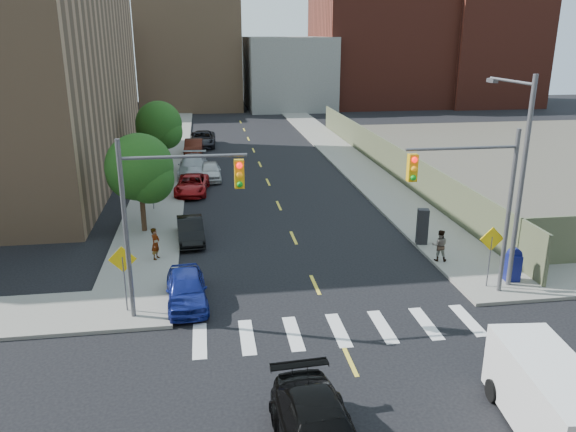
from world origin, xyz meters
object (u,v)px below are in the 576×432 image
object	(u,v)px
parked_car_red	(192,185)
mailbox	(513,265)
parked_car_silver	(193,166)
parked_car_maroon	(194,148)
parked_car_white	(210,171)
payphone	(422,227)
pedestrian_east	(440,245)
parked_car_blue	(186,289)
parked_car_grey	(203,139)
cargo_van	(547,395)
parked_car_black	(190,230)
pedestrian_west	(155,244)

from	to	relation	value
parked_car_red	mailbox	size ratio (longest dim) A/B	3.00
parked_car_silver	parked_car_maroon	size ratio (longest dim) A/B	1.21
parked_car_red	parked_car_white	xyz separation A→B (m)	(1.30, 3.65, 0.04)
parked_car_silver	payphone	size ratio (longest dim) A/B	2.92
pedestrian_east	parked_car_maroon	bearing A→B (deg)	-47.17
parked_car_red	parked_car_white	world-z (taller)	parked_car_white
parked_car_blue	parked_car_red	world-z (taller)	parked_car_blue
parked_car_red	parked_car_grey	size ratio (longest dim) A/B	0.87
parked_car_blue	cargo_van	xyz separation A→B (m)	(9.91, -9.19, 0.44)
parked_car_maroon	pedestrian_east	size ratio (longest dim) A/B	2.90
parked_car_grey	cargo_van	world-z (taller)	cargo_van
parked_car_maroon	pedestrian_east	bearing A→B (deg)	-63.78
parked_car_red	cargo_van	size ratio (longest dim) A/B	0.94
mailbox	parked_car_black	bearing A→B (deg)	158.72
parked_car_blue	parked_car_black	distance (m)	7.30
parked_car_maroon	mailbox	distance (m)	32.59
parked_car_black	parked_car_maroon	size ratio (longest dim) A/B	0.85
parked_car_grey	parked_car_maroon	bearing A→B (deg)	-98.11
parked_car_red	pedestrian_east	bearing A→B (deg)	-45.24
mailbox	pedestrian_east	distance (m)	3.46
parked_car_black	parked_car_red	size ratio (longest dim) A/B	0.83
parked_car_blue	parked_car_silver	xyz separation A→B (m)	(0.03, 21.67, 0.10)
parked_car_grey	mailbox	world-z (taller)	mailbox
payphone	parked_car_silver	bearing A→B (deg)	136.87
pedestrian_east	cargo_van	bearing A→B (deg)	99.87
parked_car_blue	pedestrian_east	xyz separation A→B (m)	(11.80, 2.51, 0.24)
parked_car_black	parked_car_white	bearing A→B (deg)	80.24
parked_car_blue	parked_car_silver	size ratio (longest dim) A/B	0.74
parked_car_silver	payphone	distance (m)	20.59
mailbox	payphone	world-z (taller)	payphone
parked_car_white	cargo_van	world-z (taller)	cargo_van
parked_car_white	parked_car_grey	xyz separation A→B (m)	(-0.50, 13.37, 0.05)
parked_car_silver	mailbox	xyz separation A→B (m)	(14.02, -21.79, 0.10)
parked_car_white	pedestrian_west	xyz separation A→B (m)	(-2.85, -15.65, 0.25)
cargo_van	mailbox	distance (m)	9.98
parked_car_silver	parked_car_maroon	bearing A→B (deg)	92.69
parked_car_red	parked_car_white	size ratio (longest dim) A/B	1.15
pedestrian_west	parked_car_grey	bearing A→B (deg)	16.52
parked_car_black	pedestrian_east	size ratio (longest dim) A/B	2.47
parked_car_white	parked_car_black	bearing A→B (deg)	-95.54
cargo_van	pedestrian_west	distance (m)	18.03
parked_car_red	parked_car_silver	world-z (taller)	parked_car_silver
parked_car_white	parked_car_maroon	world-z (taller)	parked_car_maroon
parked_car_maroon	parked_car_silver	bearing A→B (deg)	-87.33
parked_car_silver	parked_car_red	bearing A→B (deg)	-87.90
pedestrian_east	mailbox	bearing A→B (deg)	149.70
parked_car_blue	parked_car_grey	size ratio (longest dim) A/B	0.77
cargo_van	pedestrian_west	world-z (taller)	cargo_van
mailbox	payphone	bearing A→B (deg)	120.94
parked_car_blue	parked_car_maroon	bearing A→B (deg)	86.06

